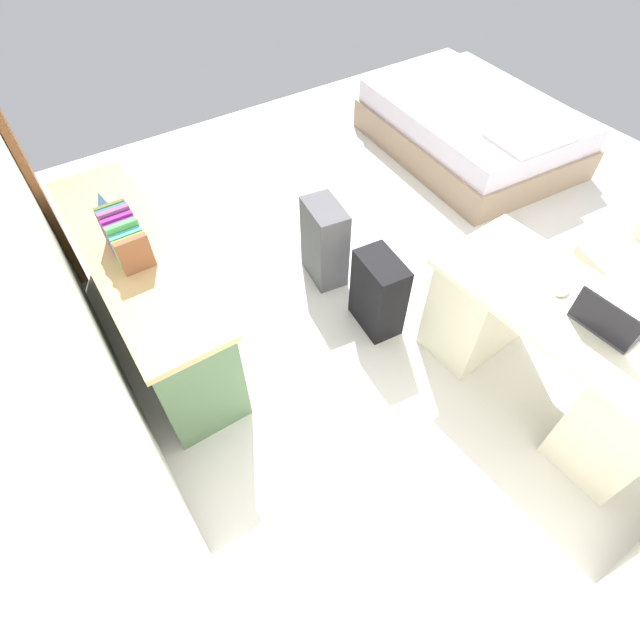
{
  "coord_description": "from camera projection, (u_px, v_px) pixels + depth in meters",
  "views": [
    {
      "loc": [
        -1.85,
        2.26,
        2.58
      ],
      "look_at": [
        -0.48,
        1.35,
        0.6
      ],
      "focal_mm": 27.1,
      "sensor_mm": 36.0,
      "label": 1
    }
  ],
  "objects": [
    {
      "name": "figurine_small",
      "position": [
        101.0,
        200.0,
        2.9
      ],
      "size": [
        0.08,
        0.08,
        0.11
      ],
      "primitive_type": "cone",
      "color": "#4C7FBF",
      "rests_on": "credenza"
    },
    {
      "name": "computer_mouse",
      "position": [
        563.0,
        291.0,
        2.5
      ],
      "size": [
        0.07,
        0.1,
        0.03
      ],
      "primitive_type": "ellipsoid",
      "rotation": [
        0.0,
        0.0,
        0.06
      ],
      "color": "white",
      "rests_on": "desk"
    },
    {
      "name": "suitcase_black",
      "position": [
        378.0,
        294.0,
        3.14
      ],
      "size": [
        0.38,
        0.26,
        0.56
      ],
      "primitive_type": "cube",
      "rotation": [
        0.0,
        0.0,
        -0.11
      ],
      "color": "black",
      "rests_on": "ground_plane"
    },
    {
      "name": "laptop",
      "position": [
        606.0,
        321.0,
        2.33
      ],
      "size": [
        0.32,
        0.24,
        0.21
      ],
      "color": "#333338",
      "rests_on": "desk"
    },
    {
      "name": "suitcase_spare_grey",
      "position": [
        325.0,
        243.0,
        3.42
      ],
      "size": [
        0.39,
        0.27,
        0.61
      ],
      "primitive_type": "cube",
      "rotation": [
        0.0,
        0.0,
        -0.15
      ],
      "color": "#4C4C51",
      "rests_on": "ground_plane"
    },
    {
      "name": "door_wooden",
      "position": [
        5.0,
        127.0,
        3.05
      ],
      "size": [
        0.88,
        0.05,
        2.04
      ],
      "primitive_type": "cube",
      "color": "brown",
      "rests_on": "ground_plane"
    },
    {
      "name": "book_row",
      "position": [
        125.0,
        238.0,
        2.6
      ],
      "size": [
        0.35,
        0.17,
        0.24
      ],
      "color": "brown",
      "rests_on": "credenza"
    },
    {
      "name": "bed",
      "position": [
        472.0,
        128.0,
        4.55
      ],
      "size": [
        2.0,
        1.54,
        0.58
      ],
      "color": "gray",
      "rests_on": "ground_plane"
    },
    {
      "name": "wall_back",
      "position": [
        28.0,
        236.0,
        1.89
      ],
      "size": [
        4.42,
        0.1,
        2.68
      ],
      "primitive_type": "cube",
      "color": "silver",
      "rests_on": "ground_plane"
    },
    {
      "name": "credenza",
      "position": [
        148.0,
        294.0,
        3.0
      ],
      "size": [
        1.8,
        0.48,
        0.76
      ],
      "color": "#4C6B47",
      "rests_on": "ground_plane"
    },
    {
      "name": "desk",
      "position": [
        551.0,
        351.0,
        2.71
      ],
      "size": [
        1.48,
        0.75,
        0.74
      ],
      "color": "beige",
      "rests_on": "ground_plane"
    },
    {
      "name": "ground_plane",
      "position": [
        430.0,
        257.0,
        3.77
      ],
      "size": [
        5.82,
        5.82,
        0.0
      ],
      "primitive_type": "plane",
      "color": "silver"
    },
    {
      "name": "office_chair",
      "position": [
        633.0,
        269.0,
        3.09
      ],
      "size": [
        0.58,
        0.58,
        0.94
      ],
      "color": "black",
      "rests_on": "ground_plane"
    }
  ]
}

